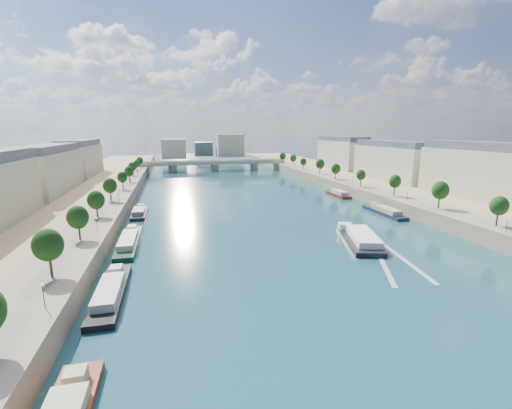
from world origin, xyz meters
TOP-DOWN VIEW (x-y plane):
  - ground at (0.00, 100.00)m, footprint 700.00×700.00m
  - quay_left at (-72.00, 100.00)m, footprint 44.00×520.00m
  - quay_right at (72.00, 100.00)m, footprint 44.00×520.00m
  - pave_left at (-57.00, 100.00)m, footprint 14.00×520.00m
  - pave_right at (57.00, 100.00)m, footprint 14.00×520.00m
  - trees_left at (-55.00, 102.00)m, footprint 4.80×268.80m
  - trees_right at (55.00, 110.00)m, footprint 4.80×268.80m
  - lamps_left at (-52.50, 90.00)m, footprint 0.36×200.36m
  - lamps_right at (52.50, 105.00)m, footprint 0.36×200.36m
  - buildings_left at (-85.00, 112.00)m, footprint 16.00×226.00m
  - buildings_right at (85.00, 112.00)m, footprint 16.00×226.00m
  - skyline at (3.19, 319.52)m, footprint 79.00×42.00m
  - bridge at (0.00, 244.78)m, footprint 112.00×12.00m
  - tour_barge at (18.78, 60.76)m, footprint 15.38×28.43m
  - wake at (18.78, 44.15)m, footprint 15.00×25.82m
  - moored_barges_left at (-45.50, 41.89)m, footprint 5.00×154.87m
  - moored_barges_right at (45.50, 49.97)m, footprint 5.00×162.48m

SIDE VIEW (x-z plane):
  - ground at x=0.00m, z-range 0.00..0.00m
  - wake at x=18.78m, z-range 0.00..0.04m
  - moored_barges_right at x=45.50m, z-range -0.96..2.64m
  - moored_barges_left at x=-45.50m, z-range -0.96..2.64m
  - tour_barge at x=18.78m, z-range -0.85..2.90m
  - quay_left at x=-72.00m, z-range 0.00..5.00m
  - quay_right at x=72.00m, z-range 0.00..5.00m
  - pave_left at x=-57.00m, z-range 5.00..5.10m
  - pave_right at x=57.00m, z-range 5.00..5.10m
  - bridge at x=0.00m, z-range 1.01..9.16m
  - lamps_left at x=-52.50m, z-range 5.64..9.92m
  - lamps_right at x=52.50m, z-range 5.64..9.92m
  - trees_left at x=-55.00m, z-range 6.35..14.61m
  - trees_right at x=55.00m, z-range 6.35..14.61m
  - skyline at x=3.19m, z-range 3.66..25.66m
  - buildings_left at x=-85.00m, z-range 4.85..28.05m
  - buildings_right at x=85.00m, z-range 4.85..28.05m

